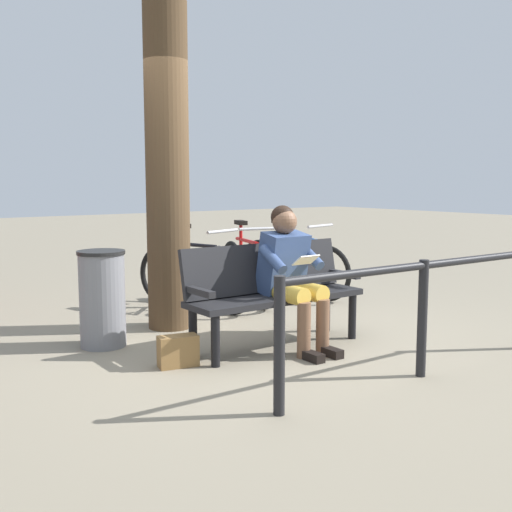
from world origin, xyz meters
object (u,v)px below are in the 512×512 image
person_reading (291,270)px  handbag (178,351)px  tree_trunk (167,169)px  bicycle_silver (246,271)px  bicycle_purple (292,267)px  bench (271,287)px  bicycle_green (194,277)px  litter_bin (102,299)px

person_reading → handbag: person_reading is taller
person_reading → tree_trunk: tree_trunk is taller
tree_trunk → bicycle_silver: (-1.35, -0.62, -1.15)m
bicycle_purple → handbag: bearing=-69.1°
bench → bicycle_green: size_ratio=0.99×
tree_trunk → bicycle_green: tree_trunk is taller
person_reading → bicycle_green: size_ratio=0.74×
handbag → tree_trunk: bearing=-115.5°
handbag → tree_trunk: size_ratio=0.10×
bench → litter_bin: 1.44m
bicycle_silver → bicycle_green: size_ratio=1.01×
tree_trunk → bicycle_purple: size_ratio=1.83×
litter_bin → bicycle_purple: (-2.76, -0.82, -0.05)m
bicycle_purple → bicycle_green: (1.36, -0.04, 0.00)m
bench → bicycle_green: bicycle_green is taller
bench → person_reading: 0.24m
bicycle_silver → tree_trunk: bearing=-50.9°
bench → handbag: size_ratio=5.35×
bench → bicycle_purple: bicycle_purple is taller
litter_bin → bicycle_green: 1.64m
tree_trunk → bicycle_green: (-0.62, -0.59, -1.15)m
bench → bicycle_silver: bearing=-118.7°
handbag → bicycle_silver: size_ratio=0.18×
handbag → litter_bin: (0.23, -0.89, 0.29)m
person_reading → bicycle_purple: (-1.50, -1.80, -0.31)m
person_reading → bicycle_green: (-0.15, -1.84, -0.31)m
litter_bin → person_reading: bearing=141.9°
bicycle_purple → bicycle_green: bearing=-104.9°
person_reading → tree_trunk: size_ratio=0.40×
bicycle_silver → bicycle_green: same height
bench → person_reading: (-0.08, 0.17, 0.16)m
tree_trunk → bicycle_purple: tree_trunk is taller
bicycle_purple → bicycle_silver: size_ratio=1.00×
litter_bin → bicycle_silver: 2.31m
bench → tree_trunk: (0.39, -1.09, 1.01)m
bicycle_silver → bicycle_purple: bearing=97.3°
bench → tree_trunk: tree_trunk is taller
tree_trunk → bicycle_purple: bearing=-164.5°
bench → bicycle_silver: size_ratio=0.98×
handbag → bicycle_purple: (-2.53, -1.71, 0.24)m
bicycle_purple → tree_trunk: bearing=-87.7°
person_reading → bicycle_silver: (-0.88, -1.88, -0.31)m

